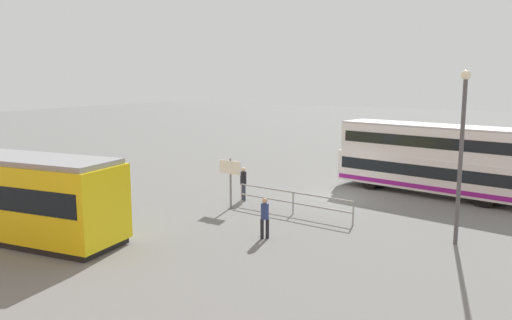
# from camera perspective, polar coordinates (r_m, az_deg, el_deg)

# --- Properties ---
(ground_plane) EXTENTS (160.00, 160.00, 0.00)m
(ground_plane) POSITION_cam_1_polar(r_m,az_deg,el_deg) (28.17, 9.18, -3.98)
(ground_plane) COLOR slate
(double_decker_bus) EXTENTS (11.06, 4.31, 3.82)m
(double_decker_bus) POSITION_cam_1_polar(r_m,az_deg,el_deg) (29.45, 19.30, 0.05)
(double_decker_bus) COLOR white
(double_decker_bus) RESTS_ON ground
(pedestrian_near_railing) EXTENTS (0.44, 0.44, 1.76)m
(pedestrian_near_railing) POSITION_cam_1_polar(r_m,az_deg,el_deg) (26.64, -1.42, -2.38)
(pedestrian_near_railing) COLOR #33384C
(pedestrian_near_railing) RESTS_ON ground
(pedestrian_crossing) EXTENTS (0.45, 0.45, 1.66)m
(pedestrian_crossing) POSITION_cam_1_polar(r_m,az_deg,el_deg) (20.44, 0.97, -6.15)
(pedestrian_crossing) COLOR black
(pedestrian_crossing) RESTS_ON ground
(pedestrian_railing) EXTENTS (6.21, 0.66, 1.08)m
(pedestrian_railing) POSITION_cam_1_polar(r_m,az_deg,el_deg) (24.11, 4.14, -4.34)
(pedestrian_railing) COLOR gray
(pedestrian_railing) RESTS_ON ground
(info_sign) EXTENTS (1.25, 0.15, 2.47)m
(info_sign) POSITION_cam_1_polar(r_m,az_deg,el_deg) (24.96, -2.88, -1.50)
(info_sign) COLOR slate
(info_sign) RESTS_ON ground
(street_lamp) EXTENTS (0.36, 0.36, 6.61)m
(street_lamp) POSITION_cam_1_polar(r_m,az_deg,el_deg) (20.70, 21.84, 1.65)
(street_lamp) COLOR #4C4C51
(street_lamp) RESTS_ON ground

